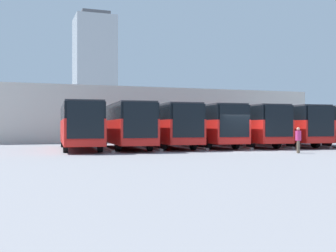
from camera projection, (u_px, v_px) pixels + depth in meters
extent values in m
plane|color=gray|center=(243.00, 151.00, 28.72)|extent=(600.00, 600.00, 0.00)
cube|color=red|center=(311.00, 131.00, 37.62)|extent=(3.36, 12.12, 1.70)
cube|color=black|center=(311.00, 115.00, 37.63)|extent=(3.31, 11.94, 1.04)
cube|color=#333338|center=(311.00, 109.00, 37.63)|extent=(3.23, 11.63, 0.12)
cylinder|color=black|center=(327.00, 141.00, 33.75)|extent=(0.38, 1.08, 1.06)
cylinder|color=black|center=(299.00, 138.00, 41.49)|extent=(0.38, 1.08, 1.06)
cylinder|color=black|center=(279.00, 138.00, 40.91)|extent=(0.38, 1.08, 1.06)
cube|color=#9E9E99|center=(308.00, 146.00, 35.36)|extent=(0.68, 6.01, 0.15)
cube|color=red|center=(279.00, 131.00, 36.48)|extent=(3.36, 12.12, 1.70)
cube|color=black|center=(279.00, 115.00, 36.48)|extent=(3.31, 11.94, 1.04)
cube|color=black|center=(321.00, 121.00, 30.69)|extent=(2.19, 0.20, 2.25)
cube|color=red|center=(321.00, 140.00, 30.69)|extent=(2.37, 0.23, 0.40)
cube|color=#333338|center=(279.00, 108.00, 36.48)|extent=(3.23, 11.63, 0.12)
cylinder|color=black|center=(315.00, 141.00, 33.19)|extent=(0.38, 1.08, 1.06)
cylinder|color=black|center=(291.00, 141.00, 32.61)|extent=(0.38, 1.08, 1.06)
cylinder|color=black|center=(269.00, 139.00, 40.35)|extent=(0.38, 1.08, 1.06)
cylinder|color=black|center=(248.00, 139.00, 39.76)|extent=(0.38, 1.08, 1.06)
cube|color=#9E9E99|center=(274.00, 146.00, 34.21)|extent=(0.68, 6.01, 0.15)
cube|color=red|center=(242.00, 131.00, 35.58)|extent=(3.36, 12.12, 1.70)
cube|color=black|center=(242.00, 115.00, 35.58)|extent=(3.31, 11.94, 1.04)
cube|color=black|center=(279.00, 121.00, 29.80)|extent=(2.19, 0.20, 2.25)
cube|color=red|center=(279.00, 141.00, 29.79)|extent=(2.37, 0.23, 0.40)
cube|color=#333338|center=(242.00, 108.00, 35.58)|extent=(3.23, 11.63, 0.12)
cylinder|color=black|center=(277.00, 142.00, 32.29)|extent=(0.38, 1.08, 1.06)
cylinder|color=black|center=(250.00, 142.00, 31.71)|extent=(0.38, 1.08, 1.06)
cylinder|color=black|center=(236.00, 139.00, 39.45)|extent=(0.38, 1.08, 1.06)
cylinder|color=black|center=(214.00, 139.00, 38.87)|extent=(0.38, 1.08, 1.06)
cube|color=#9E9E99|center=(235.00, 147.00, 33.32)|extent=(0.68, 6.01, 0.15)
cube|color=red|center=(204.00, 131.00, 34.68)|extent=(3.36, 12.12, 1.70)
cube|color=black|center=(204.00, 115.00, 34.68)|extent=(3.31, 11.94, 1.04)
cube|color=black|center=(235.00, 121.00, 28.90)|extent=(2.19, 0.20, 2.25)
cube|color=red|center=(235.00, 141.00, 28.89)|extent=(2.37, 0.23, 0.40)
cube|color=#333338|center=(204.00, 107.00, 34.69)|extent=(3.23, 11.63, 0.12)
cylinder|color=black|center=(235.00, 142.00, 31.39)|extent=(0.38, 1.08, 1.06)
cylinder|color=black|center=(208.00, 142.00, 30.81)|extent=(0.38, 1.08, 1.06)
cylinder|color=black|center=(202.00, 139.00, 38.55)|extent=(0.38, 1.08, 1.06)
cylinder|color=black|center=(179.00, 139.00, 37.97)|extent=(0.38, 1.08, 1.06)
cube|color=#9E9E99|center=(194.00, 147.00, 32.42)|extent=(0.68, 6.01, 0.15)
cube|color=red|center=(165.00, 131.00, 33.54)|extent=(3.36, 12.12, 1.70)
cube|color=black|center=(165.00, 114.00, 33.55)|extent=(3.31, 11.94, 1.04)
cube|color=black|center=(189.00, 121.00, 27.76)|extent=(2.19, 0.20, 2.25)
cube|color=red|center=(189.00, 142.00, 27.75)|extent=(2.37, 0.23, 0.40)
cube|color=#333338|center=(165.00, 107.00, 33.55)|extent=(3.23, 11.63, 0.12)
cylinder|color=black|center=(193.00, 142.00, 30.25)|extent=(0.38, 1.08, 1.06)
cylinder|color=black|center=(164.00, 143.00, 29.67)|extent=(0.38, 1.08, 1.06)
cylinder|color=black|center=(166.00, 139.00, 37.41)|extent=(0.38, 1.08, 1.06)
cylinder|color=black|center=(142.00, 140.00, 36.83)|extent=(0.38, 1.08, 1.06)
cube|color=#9E9E99|center=(151.00, 148.00, 31.28)|extent=(0.68, 6.01, 0.15)
cube|color=red|center=(125.00, 132.00, 31.97)|extent=(3.36, 12.12, 1.70)
cube|color=black|center=(125.00, 113.00, 31.97)|extent=(3.31, 11.94, 1.04)
cube|color=black|center=(141.00, 120.00, 26.18)|extent=(2.19, 0.20, 2.25)
cube|color=red|center=(141.00, 143.00, 26.18)|extent=(2.37, 0.23, 0.40)
cube|color=#333338|center=(125.00, 106.00, 31.97)|extent=(3.23, 11.63, 0.12)
cylinder|color=black|center=(150.00, 143.00, 28.68)|extent=(0.38, 1.08, 1.06)
cylinder|color=black|center=(118.00, 144.00, 28.10)|extent=(0.38, 1.08, 1.06)
cylinder|color=black|center=(130.00, 140.00, 35.83)|extent=(0.38, 1.08, 1.06)
cylinder|color=black|center=(105.00, 140.00, 35.25)|extent=(0.38, 1.08, 1.06)
cube|color=#9E9E99|center=(107.00, 149.00, 29.70)|extent=(0.68, 6.01, 0.15)
cube|color=red|center=(79.00, 132.00, 30.78)|extent=(3.36, 12.12, 1.70)
cube|color=black|center=(79.00, 113.00, 30.78)|extent=(3.31, 11.94, 1.04)
cube|color=black|center=(86.00, 120.00, 25.00)|extent=(2.19, 0.20, 2.25)
cube|color=red|center=(86.00, 143.00, 24.99)|extent=(2.37, 0.23, 0.40)
cube|color=#333338|center=(79.00, 105.00, 30.78)|extent=(3.23, 11.63, 0.12)
cylinder|color=black|center=(100.00, 144.00, 27.49)|extent=(0.38, 1.08, 1.06)
cylinder|color=black|center=(65.00, 144.00, 26.91)|extent=(0.38, 1.08, 1.06)
cylinder|color=black|center=(90.00, 141.00, 34.65)|extent=(0.38, 1.08, 1.06)
cylinder|color=black|center=(63.00, 141.00, 34.07)|extent=(0.38, 1.08, 1.06)
cylinder|color=brown|center=(298.00, 147.00, 26.39)|extent=(0.25, 0.25, 0.79)
cylinder|color=brown|center=(298.00, 147.00, 26.58)|extent=(0.25, 0.25, 0.79)
cylinder|color=#D13375|center=(298.00, 136.00, 26.48)|extent=(0.50, 0.50, 0.62)
sphere|color=tan|center=(298.00, 129.00, 26.49)|extent=(0.21, 0.21, 0.21)
cube|color=beige|center=(149.00, 116.00, 49.59)|extent=(37.22, 9.24, 5.94)
cube|color=silver|center=(135.00, 96.00, 55.37)|extent=(37.22, 3.00, 0.24)
cylinder|color=slate|center=(220.00, 119.00, 60.76)|extent=(0.20, 0.20, 5.69)
cylinder|color=slate|center=(31.00, 117.00, 52.04)|extent=(0.20, 0.20, 5.69)
cube|color=#ADB2B7|center=(94.00, 74.00, 216.48)|extent=(20.17, 20.17, 57.91)
cube|color=#4C4C51|center=(94.00, 15.00, 216.54)|extent=(14.12, 14.12, 2.40)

